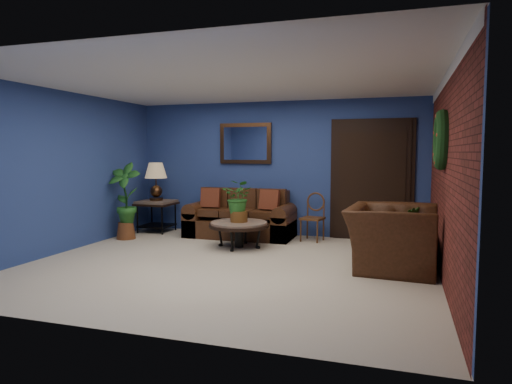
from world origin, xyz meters
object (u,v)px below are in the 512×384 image
(end_table, at_px, (157,208))
(side_chair, at_px, (314,213))
(table_lamp, at_px, (156,177))
(sofa, at_px, (241,221))
(coffee_table, at_px, (239,225))
(armchair, at_px, (392,238))

(end_table, relative_size, side_chair, 0.80)
(end_table, distance_m, table_lamp, 0.60)
(sofa, bearing_deg, side_chair, 1.60)
(coffee_table, bearing_deg, side_chair, 42.71)
(armchair, bearing_deg, end_table, 74.67)
(sofa, height_order, end_table, sofa)
(coffee_table, relative_size, armchair, 0.76)
(armchair, bearing_deg, table_lamp, 74.67)
(sofa, relative_size, coffee_table, 2.00)
(table_lamp, height_order, side_chair, table_lamp)
(coffee_table, height_order, armchair, armchair)
(table_lamp, xyz_separation_m, armchair, (4.45, -1.57, -0.66))
(table_lamp, distance_m, armchair, 4.76)
(table_lamp, height_order, armchair, table_lamp)
(end_table, bearing_deg, armchair, -19.44)
(table_lamp, relative_size, armchair, 0.55)
(end_table, xyz_separation_m, side_chair, (3.09, 0.06, 0.01))
(side_chair, distance_m, armchair, 2.12)
(table_lamp, bearing_deg, sofa, 0.78)
(end_table, height_order, side_chair, side_chair)
(end_table, bearing_deg, sofa, 0.78)
(sofa, distance_m, end_table, 1.76)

